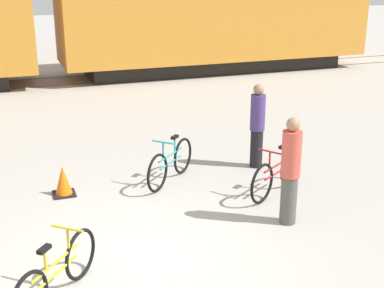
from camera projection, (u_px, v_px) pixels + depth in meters
ground_plane at (140, 257)px, 7.68m from camera, size 80.00×80.00×0.00m
rail_near at (52, 86)px, 18.47m from camera, size 36.46×0.07×0.01m
rail_far at (48, 78)px, 19.75m from camera, size 36.46×0.07×0.01m
bicycle_maroon at (277, 174)px, 9.68m from camera, size 1.52×1.00×0.91m
bicycle_teal at (171, 163)px, 10.22m from camera, size 1.29×1.26×0.90m
bicycle_yellow at (57, 274)px, 6.59m from camera, size 1.20×1.38×0.86m
person_in_red at (290, 171)px, 8.42m from camera, size 0.31×0.31×1.77m
person_in_purple at (257, 125)px, 10.83m from camera, size 0.30×0.30×1.75m
traffic_cone at (63, 182)px, 9.67m from camera, size 0.40×0.40×0.55m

